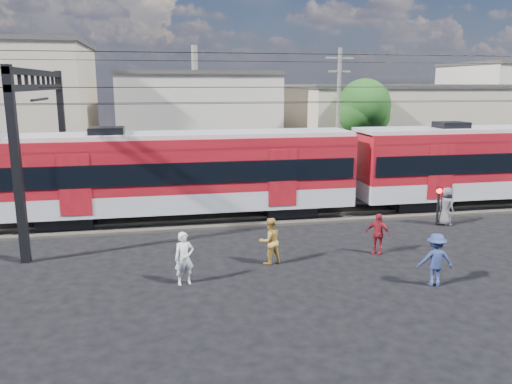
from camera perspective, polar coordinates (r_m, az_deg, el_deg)
ground at (r=17.04m, az=7.22°, el=-9.73°), size 120.00×120.00×0.00m
track_bed at (r=24.36m, az=1.38°, el=-2.71°), size 70.00×3.40×0.12m
rail_near at (r=23.62m, az=1.78°, el=-2.89°), size 70.00×0.12×0.12m
rail_far at (r=25.04m, az=1.02°, el=-2.01°), size 70.00×0.12×0.12m
commuter_train at (r=23.35m, az=-8.05°, el=2.40°), size 50.30×3.08×4.17m
catenary at (r=23.29m, az=-20.07°, el=8.54°), size 70.00×9.30×7.52m
building_midwest at (r=42.18m, az=-6.88°, el=8.52°), size 12.24×12.24×7.30m
building_mideast at (r=43.51m, az=15.17°, el=7.64°), size 16.32×10.20×6.30m
building_east at (r=54.27m, az=26.89°, el=8.65°), size 10.20×10.20×8.30m
utility_pole_mid at (r=32.01m, az=9.36°, el=8.85°), size 1.80×0.24×8.50m
tree_near at (r=36.05m, az=12.47°, el=9.30°), size 3.82×3.64×6.72m
pedestrian_a at (r=16.32m, az=-8.21°, el=-7.51°), size 0.70×0.53×1.74m
pedestrian_b at (r=17.94m, az=1.59°, el=-5.61°), size 0.97×0.84×1.70m
pedestrian_c at (r=17.04m, az=19.83°, el=-7.28°), size 1.22×0.85×1.73m
pedestrian_d at (r=19.52m, az=13.73°, el=-4.64°), size 0.95×0.92×1.59m
pedestrian_e at (r=24.36m, az=20.90°, el=-1.54°), size 0.76×0.98×1.76m
crossing_signal at (r=24.13m, az=20.13°, el=-0.76°), size 0.26×0.26×1.77m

